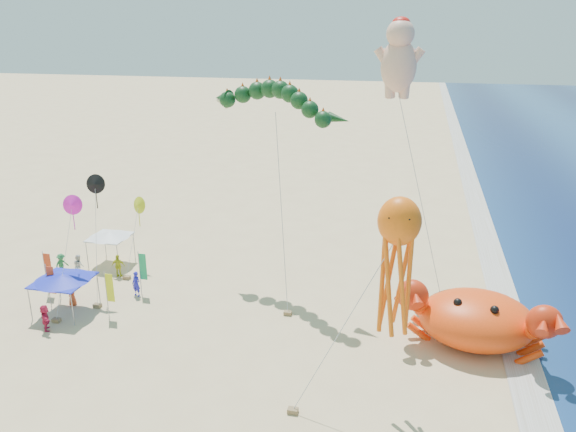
% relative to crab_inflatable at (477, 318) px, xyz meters
% --- Properties ---
extents(ground, '(320.00, 320.00, 0.00)m').
position_rel_crab_inflatable_xyz_m(ground, '(-9.55, -0.34, -1.71)').
color(ground, '#D1B784').
rests_on(ground, ground).
extents(foam_strip, '(320.00, 320.00, 0.00)m').
position_rel_crab_inflatable_xyz_m(foam_strip, '(2.45, -0.34, -1.70)').
color(foam_strip, silver).
rests_on(foam_strip, ground).
extents(crab_inflatable, '(8.86, 6.76, 3.88)m').
position_rel_crab_inflatable_xyz_m(crab_inflatable, '(0.00, 0.00, 0.00)').
color(crab_inflatable, '#FF430D').
rests_on(crab_inflatable, ground).
extents(dragon_kite, '(10.48, 8.10, 13.86)m').
position_rel_crab_inflatable_xyz_m(dragon_kite, '(-13.56, 5.95, 10.98)').
color(dragon_kite, black).
rests_on(dragon_kite, ground).
extents(cherub_kite, '(5.34, 4.11, 18.22)m').
position_rel_crab_inflatable_xyz_m(cherub_kite, '(-5.62, 8.04, 14.07)').
color(cherub_kite, '#F1B193').
rests_on(cherub_kite, ground).
extents(octopus_kite, '(5.60, 2.65, 10.71)m').
position_rel_crab_inflatable_xyz_m(octopus_kite, '(-4.61, -6.76, 6.27)').
color(octopus_kite, '#FF640D').
rests_on(octopus_kite, ground).
extents(canopy_blue, '(3.56, 3.56, 2.71)m').
position_rel_crab_inflatable_xyz_m(canopy_blue, '(-25.52, -1.85, 0.73)').
color(canopy_blue, gray).
rests_on(canopy_blue, ground).
extents(canopy_white, '(3.09, 3.09, 2.71)m').
position_rel_crab_inflatable_xyz_m(canopy_white, '(-26.62, 5.82, 0.73)').
color(canopy_white, gray).
rests_on(canopy_white, ground).
extents(feather_flags, '(6.89, 3.48, 3.20)m').
position_rel_crab_inflatable_xyz_m(feather_flags, '(-24.63, -0.50, 0.30)').
color(feather_flags, gray).
rests_on(feather_flags, ground).
extents(beachgoers, '(7.83, 9.02, 1.78)m').
position_rel_crab_inflatable_xyz_m(beachgoers, '(-26.32, 0.78, -0.86)').
color(beachgoers, '#2220BB').
rests_on(beachgoers, ground).
extents(small_kites, '(2.52, 9.91, 8.40)m').
position_rel_crab_inflatable_xyz_m(small_kites, '(-24.72, 2.31, 4.08)').
color(small_kites, black).
rests_on(small_kites, ground).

